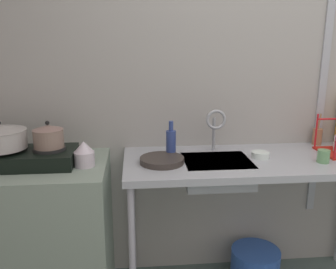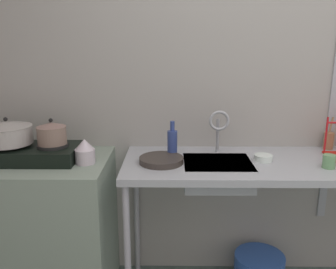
% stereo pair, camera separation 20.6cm
% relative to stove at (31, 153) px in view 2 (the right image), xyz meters
% --- Properties ---
extents(wall_back, '(4.96, 0.10, 2.74)m').
position_rel_stove_xyz_m(wall_back, '(1.48, 0.35, 0.42)').
color(wall_back, '#9F9C96').
rests_on(wall_back, ground).
extents(counter_concrete, '(0.96, 0.60, 0.91)m').
position_rel_stove_xyz_m(counter_concrete, '(-0.04, 0.00, -0.50)').
color(counter_concrete, gray).
rests_on(counter_concrete, ground).
extents(counter_sink, '(1.59, 0.60, 0.91)m').
position_rel_stove_xyz_m(counter_sink, '(1.33, -0.00, -0.11)').
color(counter_sink, '#A3A7AE').
rests_on(counter_sink, ground).
extents(stove, '(0.54, 0.30, 0.10)m').
position_rel_stove_xyz_m(stove, '(0.00, 0.00, 0.00)').
color(stove, black).
rests_on(stove, counter_concrete).
extents(pot_on_left_burner, '(0.28, 0.28, 0.16)m').
position_rel_stove_xyz_m(pot_on_left_burner, '(-0.13, 0.00, 0.12)').
color(pot_on_left_burner, '#A7A09C').
rests_on(pot_on_left_burner, stove).
extents(pot_on_right_burner, '(0.17, 0.17, 0.15)m').
position_rel_stove_xyz_m(pot_on_right_burner, '(0.13, 0.00, 0.12)').
color(pot_on_right_burner, '#81685B').
rests_on(pot_on_right_burner, stove).
extents(percolator, '(0.11, 0.11, 0.14)m').
position_rel_stove_xyz_m(percolator, '(0.33, -0.05, 0.02)').
color(percolator, silver).
rests_on(percolator, counter_concrete).
extents(sink_basin, '(0.39, 0.34, 0.14)m').
position_rel_stove_xyz_m(sink_basin, '(1.09, -0.01, -0.11)').
color(sink_basin, '#A3A7AE').
rests_on(sink_basin, counter_sink).
extents(faucet, '(0.12, 0.07, 0.28)m').
position_rel_stove_xyz_m(faucet, '(1.11, 0.14, 0.14)').
color(faucet, '#A3A7AE').
rests_on(faucet, counter_sink).
extents(frying_pan, '(0.25, 0.25, 0.03)m').
position_rel_stove_xyz_m(frying_pan, '(0.76, -0.04, -0.03)').
color(frying_pan, '#362F2B').
rests_on(frying_pan, counter_sink).
extents(cup_by_rack, '(0.07, 0.07, 0.07)m').
position_rel_stove_xyz_m(cup_by_rack, '(1.69, -0.11, -0.01)').
color(cup_by_rack, '#669B66').
rests_on(cup_by_rack, counter_sink).
extents(small_bowl_on_drainboard, '(0.11, 0.11, 0.04)m').
position_rel_stove_xyz_m(small_bowl_on_drainboard, '(1.36, 0.01, -0.03)').
color(small_bowl_on_drainboard, white).
rests_on(small_bowl_on_drainboard, counter_sink).
extents(bottle_by_sink, '(0.06, 0.06, 0.22)m').
position_rel_stove_xyz_m(bottle_by_sink, '(0.82, 0.08, 0.04)').
color(bottle_by_sink, navy).
rests_on(bottle_by_sink, counter_sink).
extents(utensil_jar, '(0.06, 0.06, 0.21)m').
position_rel_stove_xyz_m(utensil_jar, '(1.83, 0.25, 0.01)').
color(utensil_jar, '#A36F4E').
rests_on(utensil_jar, counter_sink).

